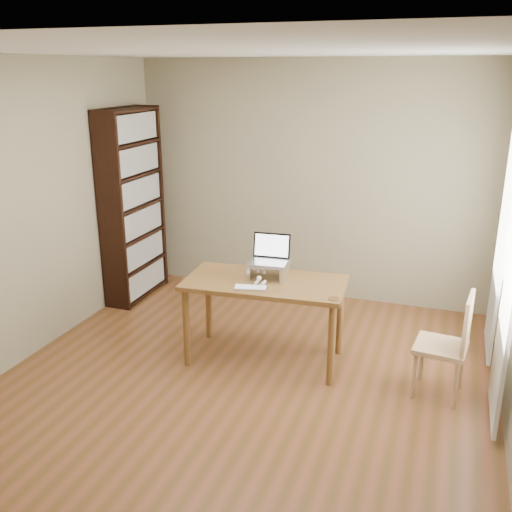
{
  "coord_description": "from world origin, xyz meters",
  "views": [
    {
      "loc": [
        1.48,
        -3.78,
        2.49
      ],
      "look_at": [
        -0.04,
        0.55,
        0.97
      ],
      "focal_mm": 40.0,
      "sensor_mm": 36.0,
      "label": 1
    }
  ],
  "objects": [
    {
      "name": "chair",
      "position": [
        1.58,
        0.49,
        0.47
      ],
      "size": [
        0.43,
        0.43,
        0.87
      ],
      "rotation": [
        0.0,
        0.0,
        -0.11
      ],
      "color": "tan",
      "rests_on": "ground"
    },
    {
      "name": "bookshelf",
      "position": [
        -1.83,
        1.55,
        1.05
      ],
      "size": [
        0.3,
        0.9,
        2.1
      ],
      "color": "black",
      "rests_on": "ground"
    },
    {
      "name": "room",
      "position": [
        0.03,
        0.01,
        1.3
      ],
      "size": [
        4.04,
        4.54,
        2.64
      ],
      "color": "#573717",
      "rests_on": "ground"
    },
    {
      "name": "cat",
      "position": [
        0.02,
        0.68,
        0.81
      ],
      "size": [
        0.23,
        0.47,
        0.13
      ],
      "rotation": [
        0.0,
        0.0,
        -0.03
      ],
      "color": "#4E443D",
      "rests_on": "desk"
    },
    {
      "name": "laptop",
      "position": [
        0.03,
        0.71,
        0.94
      ],
      "size": [
        0.34,
        0.3,
        0.23
      ],
      "rotation": [
        0.0,
        0.0,
        0.07
      ],
      "color": "silver",
      "rests_on": "laptop_stand"
    },
    {
      "name": "laptop_stand",
      "position": [
        0.03,
        0.65,
        0.83
      ],
      "size": [
        0.32,
        0.25,
        0.13
      ],
      "rotation": [
        0.0,
        0.0,
        0.07
      ],
      "color": "silver",
      "rests_on": "desk"
    },
    {
      "name": "keyboard",
      "position": [
        -0.02,
        0.35,
        0.76
      ],
      "size": [
        0.3,
        0.18,
        0.02
      ],
      "rotation": [
        0.0,
        0.0,
        0.23
      ],
      "color": "silver",
      "rests_on": "desk"
    },
    {
      "name": "curtains",
      "position": [
        1.92,
        0.8,
        1.17
      ],
      "size": [
        0.03,
        1.9,
        2.25
      ],
      "color": "silver",
      "rests_on": "ground"
    },
    {
      "name": "desk",
      "position": [
        0.03,
        0.57,
        0.65
      ],
      "size": [
        1.42,
        0.79,
        0.75
      ],
      "rotation": [
        0.0,
        0.0,
        0.07
      ],
      "color": "brown",
      "rests_on": "ground"
    },
    {
      "name": "coaster",
      "position": [
        0.68,
        0.36,
        0.75
      ],
      "size": [
        0.09,
        0.09,
        0.01
      ],
      "primitive_type": "cylinder",
      "color": "brown",
      "rests_on": "desk"
    }
  ]
}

